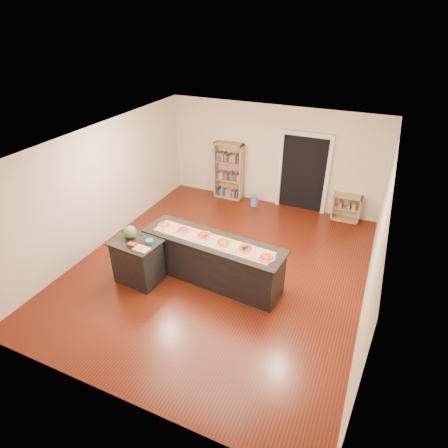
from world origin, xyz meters
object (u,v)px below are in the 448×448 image
at_px(kitchen_island, 213,260).
at_px(watermelon, 130,232).
at_px(low_shelf, 346,208).
at_px(waste_bin, 254,200).
at_px(bookshelf, 229,171).
at_px(side_counter, 138,261).

relative_size(kitchen_island, watermelon, 11.09).
bearing_deg(low_shelf, watermelon, -130.83).
bearing_deg(waste_bin, bookshelf, 167.44).
xyz_separation_m(bookshelf, watermelon, (-0.30, -4.29, 0.25)).
height_order(side_counter, waste_bin, side_counter).
height_order(bookshelf, low_shelf, bookshelf).
bearing_deg(side_counter, low_shelf, 56.33).
height_order(waste_bin, watermelon, watermelon).
relative_size(side_counter, watermelon, 3.60).
bearing_deg(low_shelf, waste_bin, -175.58).
relative_size(waste_bin, watermelon, 1.19).
xyz_separation_m(low_shelf, waste_bin, (-2.51, -0.19, -0.20)).
distance_m(kitchen_island, low_shelf, 4.30).
bearing_deg(kitchen_island, side_counter, -150.33).
distance_m(bookshelf, watermelon, 4.31).
distance_m(kitchen_island, side_counter, 1.53).
relative_size(bookshelf, watermelon, 6.26).
bearing_deg(waste_bin, kitchen_island, -84.09).
xyz_separation_m(bookshelf, waste_bin, (0.89, -0.20, -0.68)).
bearing_deg(low_shelf, kitchen_island, -119.82).
bearing_deg(watermelon, waste_bin, 73.71).
relative_size(side_counter, bookshelf, 0.57).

